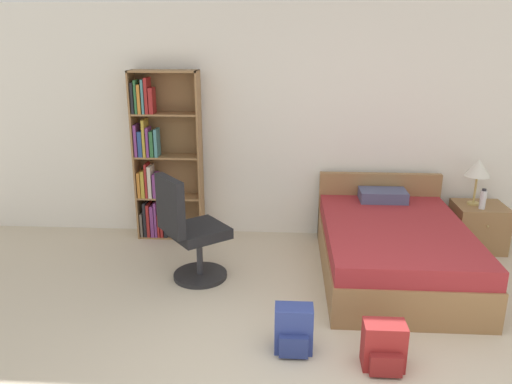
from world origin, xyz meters
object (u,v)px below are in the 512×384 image
(office_chair, at_px, (190,233))
(nightstand, at_px, (478,227))
(water_bottle, at_px, (483,199))
(backpack_red, at_px, (384,347))
(backpack_blue, at_px, (294,330))
(table_lamp, at_px, (478,169))
(bookshelf, at_px, (160,162))
(bed, at_px, (392,247))

(office_chair, bearing_deg, nightstand, 17.36)
(nightstand, height_order, water_bottle, water_bottle)
(backpack_red, relative_size, backpack_blue, 0.95)
(office_chair, bearing_deg, backpack_red, -37.51)
(table_lamp, distance_m, water_bottle, 0.33)
(water_bottle, bearing_deg, bookshelf, 175.81)
(table_lamp, bearing_deg, nightstand, -20.79)
(backpack_blue, bearing_deg, water_bottle, 43.52)
(table_lamp, height_order, backpack_red, table_lamp)
(bookshelf, xyz_separation_m, table_lamp, (3.47, -0.11, 0.01))
(backpack_red, bearing_deg, table_lamp, 58.84)
(nightstand, height_order, table_lamp, table_lamp)
(bookshelf, distance_m, bed, 2.68)
(table_lamp, distance_m, backpack_red, 2.68)
(bookshelf, height_order, nightstand, bookshelf)
(backpack_blue, bearing_deg, bed, 53.85)
(bookshelf, xyz_separation_m, backpack_blue, (1.50, -2.16, -0.71))
(office_chair, xyz_separation_m, backpack_red, (1.61, -1.23, -0.32))
(bookshelf, bearing_deg, backpack_blue, -55.13)
(backpack_blue, bearing_deg, bookshelf, 124.87)
(office_chair, relative_size, water_bottle, 4.79)
(table_lamp, bearing_deg, backpack_red, -121.16)
(office_chair, xyz_separation_m, table_lamp, (2.94, 0.97, 0.41))
(table_lamp, xyz_separation_m, backpack_red, (-1.33, -2.20, -0.73))
(bed, bearing_deg, water_bottle, 28.83)
(bed, height_order, office_chair, office_chair)
(nightstand, height_order, backpack_blue, nightstand)
(bookshelf, bearing_deg, water_bottle, -4.19)
(bed, xyz_separation_m, backpack_blue, (-0.98, -1.34, -0.10))
(backpack_red, bearing_deg, bed, 77.04)
(backpack_red, bearing_deg, nightstand, 57.11)
(bookshelf, xyz_separation_m, backpack_red, (2.14, -2.31, -0.72))
(office_chair, distance_m, nightstand, 3.17)
(backpack_red, bearing_deg, water_bottle, 56.36)
(office_chair, bearing_deg, table_lamp, 18.27)
(office_chair, height_order, table_lamp, office_chair)
(bookshelf, bearing_deg, backpack_red, -47.28)
(bookshelf, relative_size, office_chair, 1.80)
(bed, height_order, table_lamp, table_lamp)
(bed, bearing_deg, backpack_blue, -126.15)
(nightstand, bearing_deg, bookshelf, 177.74)
(bed, relative_size, backpack_blue, 5.32)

